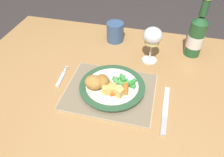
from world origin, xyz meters
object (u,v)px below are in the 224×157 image
dining_table (123,98)px  bottle (197,35)px  table_knife (165,113)px  fork (62,77)px  wine_glass (153,37)px  drinking_cup (115,32)px  dinner_plate (112,87)px

dining_table → bottle: bearing=44.4°
table_knife → bottle: bearing=76.1°
dining_table → fork: 0.27m
dining_table → wine_glass: wine_glass is taller
wine_glass → drinking_cup: 0.23m
dining_table → table_knife: 0.23m
table_knife → dining_table: bearing=143.0°
dinner_plate → drinking_cup: bearing=101.5°
fork → wine_glass: 0.40m
dinner_plate → table_knife: bearing=-18.5°
dining_table → table_knife: (0.17, -0.12, 0.10)m
dinner_plate → wine_glass: bearing=62.4°
table_knife → bottle: 0.40m
fork → table_knife: size_ratio=0.57×
dinner_plate → fork: size_ratio=1.94×
wine_glass → bottle: bottle is taller
dinner_plate → drinking_cup: 0.35m
wine_glass → dining_table: bearing=-116.6°
drinking_cup → table_knife: bearing=-56.5°
fork → drinking_cup: drinking_cup is taller
dinner_plate → fork: dinner_plate is taller
dinner_plate → bottle: bearing=46.8°
fork → bottle: bottle is taller
fork → drinking_cup: size_ratio=1.35×
dinner_plate → bottle: bottle is taller
dining_table → wine_glass: (0.08, 0.16, 0.21)m
bottle → drinking_cup: (-0.36, 0.03, -0.05)m
dinner_plate → wine_glass: wine_glass is taller
dining_table → wine_glass: 0.28m
dinner_plate → bottle: 0.43m
dining_table → bottle: (0.26, 0.25, 0.19)m
dining_table → dinner_plate: (-0.03, -0.06, 0.11)m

